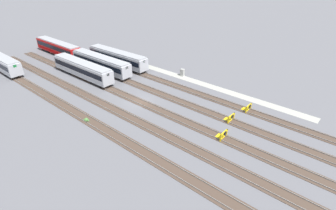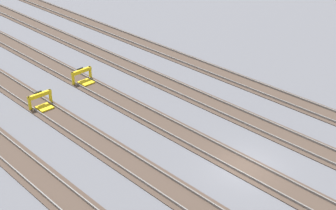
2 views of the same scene
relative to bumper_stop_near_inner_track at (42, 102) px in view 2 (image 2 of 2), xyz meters
name	(u,v)px [view 2 (image 2 of 2)]	position (x,y,z in m)	size (l,w,h in m)	color
ground_plane	(245,168)	(15.84, 4.92, -0.51)	(400.00, 400.00, 0.00)	#5B5B60
rail_track_near_inner	(192,203)	(15.84, 0.00, -0.47)	(90.00, 2.24, 0.21)	#47382D
rail_track_middle	(245,167)	(15.84, 4.92, -0.47)	(90.00, 2.24, 0.21)	#47382D
rail_track_far_inner	(289,138)	(15.84, 9.84, -0.47)	(90.00, 2.23, 0.21)	#47382D
rail_track_farthest	(325,113)	(15.84, 14.75, -0.47)	(90.00, 2.23, 0.21)	#47382D
bumper_stop_near_inner_track	(42,102)	(0.00, 0.00, 0.00)	(1.35, 2.00, 1.22)	gold
bumper_stop_middle_track	(84,77)	(-1.47, 4.92, 0.00)	(1.36, 2.00, 1.22)	gold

